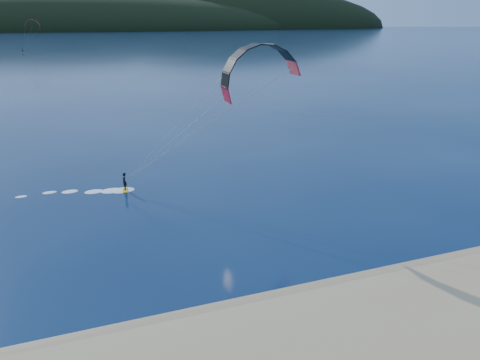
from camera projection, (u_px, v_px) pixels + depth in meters
name	position (u px, v px, depth m)	size (l,w,h in m)	color
wet_sand	(227.00, 317.00, 21.22)	(220.00, 2.50, 0.10)	#917754
headland	(83.00, 30.00, 676.47)	(1200.00, 310.00, 140.00)	black
kitesurfer_near	(251.00, 90.00, 34.08)	(25.01, 6.79, 13.76)	yellow
kitesurfer_far	(32.00, 28.00, 188.23)	(10.13, 7.88, 13.61)	yellow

